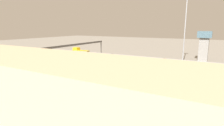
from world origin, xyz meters
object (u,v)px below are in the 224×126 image
at_px(train_on_track_4, 129,65).
at_px(control_tower, 204,44).
at_px(train_on_track_6, 122,71).
at_px(light_mast_0, 186,20).
at_px(signal_gantry, 77,46).
at_px(maintenance_shed, 69,98).
at_px(train_on_track_2, 133,60).
at_px(train_on_track_1, 80,53).

xyz_separation_m(train_on_track_4, control_tower, (-22.92, -32.48, 6.33)).
distance_m(train_on_track_6, train_on_track_4, 10.26).
bearing_deg(light_mast_0, signal_gantry, 26.42).
bearing_deg(train_on_track_4, train_on_track_6, 102.92).
bearing_deg(train_on_track_4, maintenance_shed, 103.43).
xyz_separation_m(light_mast_0, signal_gantry, (42.87, 21.30, -11.68)).
bearing_deg(train_on_track_4, train_on_track_2, -74.74).
bearing_deg(train_on_track_2, train_on_track_1, -8.45).
height_order(train_on_track_6, train_on_track_1, same).
distance_m(train_on_track_2, signal_gantry, 26.41).
distance_m(light_mast_0, control_tower, 15.89).
bearing_deg(train_on_track_1, train_on_track_4, 157.60).
relative_size(signal_gantry, control_tower, 2.77).
bearing_deg(light_mast_0, control_tower, -130.67).
bearing_deg(maintenance_shed, light_mast_0, -94.31).
bearing_deg(train_on_track_4, train_on_track_1, -22.40).
relative_size(signal_gantry, maintenance_shed, 0.67).
height_order(train_on_track_2, control_tower, control_tower).
bearing_deg(train_on_track_6, train_on_track_1, -32.88).
bearing_deg(control_tower, train_on_track_2, 41.23).
height_order(train_on_track_6, signal_gantry, signal_gantry).
xyz_separation_m(train_on_track_4, light_mast_0, (-15.46, -23.80, 17.36)).
height_order(train_on_track_1, light_mast_0, light_mast_0).
bearing_deg(signal_gantry, train_on_track_6, 157.18).
bearing_deg(control_tower, maintenance_shed, 80.64).
bearing_deg(signal_gantry, train_on_track_2, -163.10).
distance_m(train_on_track_1, light_mast_0, 55.35).
relative_size(train_on_track_1, control_tower, 0.69).
bearing_deg(train_on_track_2, control_tower, -138.77).
xyz_separation_m(train_on_track_6, light_mast_0, (-13.17, -33.80, 17.26)).
bearing_deg(maintenance_shed, train_on_track_1, -51.37).
bearing_deg(train_on_track_2, train_on_track_4, 105.26).
relative_size(train_on_track_2, train_on_track_1, 11.48).
bearing_deg(train_on_track_4, signal_gantry, -5.21).
distance_m(train_on_track_6, signal_gantry, 32.70).
relative_size(train_on_track_6, control_tower, 0.69).
xyz_separation_m(train_on_track_6, control_tower, (-20.62, -42.48, 6.24)).
xyz_separation_m(train_on_track_6, train_on_track_4, (2.29, -10.00, -0.10)).
bearing_deg(train_on_track_2, train_on_track_6, 104.10).
bearing_deg(control_tower, train_on_track_4, 54.79).
relative_size(train_on_track_1, light_mast_0, 0.32).
distance_m(light_mast_0, maintenance_shed, 68.84).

